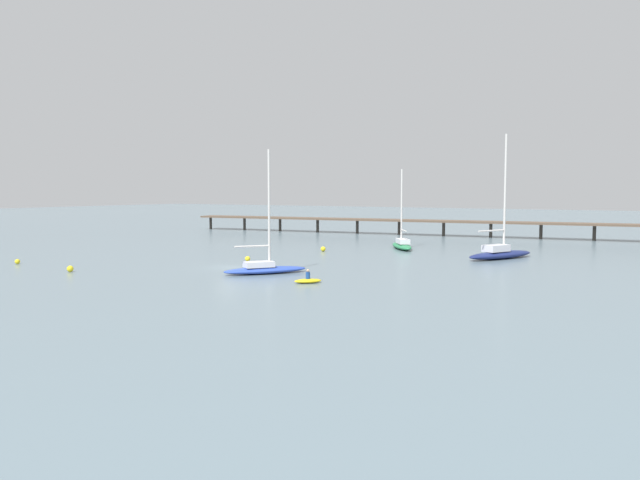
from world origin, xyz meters
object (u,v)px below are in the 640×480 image
at_px(pier, 507,218).
at_px(sailboat_navy, 500,252).
at_px(mooring_buoy_near, 17,262).
at_px(sailboat_blue, 264,267).
at_px(mooring_buoy_outer, 323,249).
at_px(mooring_buoy_far, 70,269).
at_px(mooring_buoy_mid, 248,259).
at_px(sailboat_green, 402,244).
at_px(dinghy_yellow, 308,280).

bearing_deg(pier, sailboat_navy, -76.74).
bearing_deg(sailboat_navy, mooring_buoy_near, -143.44).
relative_size(sailboat_blue, mooring_buoy_outer, 18.39).
bearing_deg(mooring_buoy_far, mooring_buoy_mid, 59.88).
bearing_deg(sailboat_green, sailboat_navy, -19.38).
bearing_deg(dinghy_yellow, pier, 88.48).
relative_size(mooring_buoy_outer, mooring_buoy_far, 1.03).
xyz_separation_m(sailboat_green, mooring_buoy_outer, (-7.10, -7.91, -0.35)).
relative_size(sailboat_green, mooring_buoy_outer, 16.69).
bearing_deg(mooring_buoy_mid, sailboat_navy, 36.31).
bearing_deg(mooring_buoy_outer, pier, 67.44).
xyz_separation_m(sailboat_green, dinghy_yellow, (5.24, -31.12, -0.44)).
distance_m(dinghy_yellow, mooring_buoy_mid, 16.87).
relative_size(pier, sailboat_navy, 6.19).
xyz_separation_m(sailboat_navy, mooring_buoy_near, (-41.21, -30.56, -0.52)).
distance_m(sailboat_green, mooring_buoy_near, 44.76).
bearing_deg(mooring_buoy_outer, sailboat_green, 48.08).
relative_size(sailboat_navy, dinghy_yellow, 5.72).
relative_size(sailboat_blue, dinghy_yellow, 4.70).
distance_m(sailboat_green, mooring_buoy_far, 40.59).
distance_m(pier, mooring_buoy_outer, 36.18).
height_order(sailboat_blue, mooring_buoy_near, sailboat_blue).
relative_size(mooring_buoy_mid, mooring_buoy_far, 0.93).
bearing_deg(mooring_buoy_near, mooring_buoy_far, -7.05).
height_order(sailboat_green, sailboat_blue, sailboat_blue).
height_order(sailboat_navy, sailboat_green, sailboat_navy).
height_order(sailboat_blue, mooring_buoy_outer, sailboat_blue).
bearing_deg(sailboat_green, pier, 75.15).
height_order(pier, mooring_buoy_near, pier).
height_order(mooring_buoy_far, mooring_buoy_near, mooring_buoy_far).
bearing_deg(mooring_buoy_mid, mooring_buoy_near, -143.14).
xyz_separation_m(mooring_buoy_outer, mooring_buoy_mid, (-1.40, -13.42, -0.03)).
distance_m(pier, sailboat_blue, 54.27).
bearing_deg(dinghy_yellow, mooring_buoy_outer, 118.00).
relative_size(mooring_buoy_far, mooring_buoy_near, 1.15).
xyz_separation_m(dinghy_yellow, mooring_buoy_near, (-32.57, -4.33, 0.04)).
xyz_separation_m(pier, dinghy_yellow, (-1.50, -56.53, -2.86)).
relative_size(sailboat_green, dinghy_yellow, 4.27).
height_order(sailboat_navy, mooring_buoy_mid, sailboat_navy).
distance_m(sailboat_navy, mooring_buoy_mid, 27.78).
bearing_deg(pier, sailboat_green, -104.85).
bearing_deg(sailboat_navy, pier, 103.26).
bearing_deg(dinghy_yellow, sailboat_blue, 155.94).
xyz_separation_m(dinghy_yellow, mooring_buoy_far, (-22.64, -5.55, 0.08)).
distance_m(mooring_buoy_mid, mooring_buoy_near, 23.53).
distance_m(dinghy_yellow, mooring_buoy_near, 32.86).
distance_m(pier, mooring_buoy_near, 69.80).
distance_m(mooring_buoy_outer, mooring_buoy_near, 34.17).
height_order(pier, mooring_buoy_outer, pier).
height_order(sailboat_navy, mooring_buoy_near, sailboat_navy).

